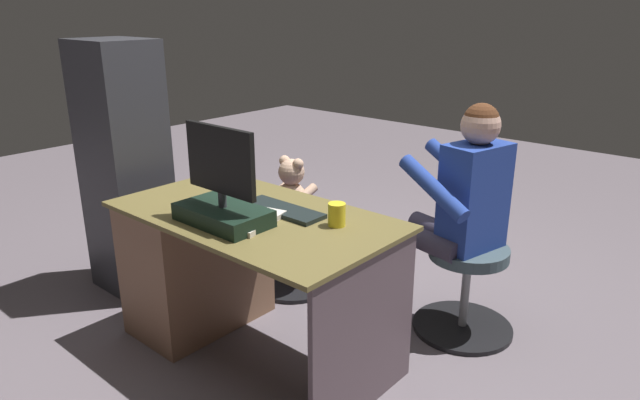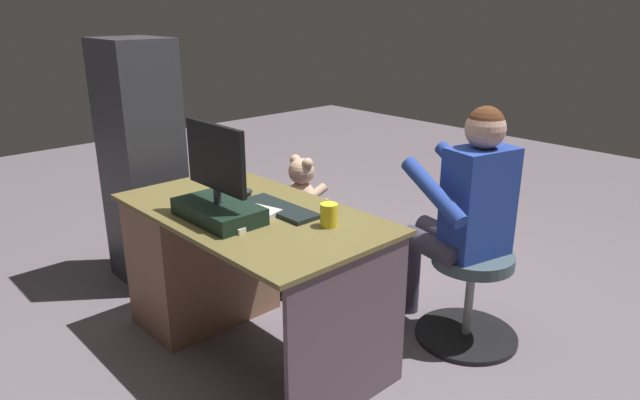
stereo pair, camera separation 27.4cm
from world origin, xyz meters
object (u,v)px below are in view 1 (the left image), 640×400
cup (337,215)px  teddy_bear (293,187)px  monitor (222,199)px  tv_remote (204,199)px  office_chair_teddy (293,245)px  visitor_chair (466,284)px  desk (209,260)px  person (457,200)px  keyboard (283,210)px  computer_mouse (241,195)px

cup → teddy_bear: 0.90m
teddy_bear → monitor: bearing=113.3°
monitor → tv_remote: (0.30, -0.13, -0.10)m
tv_remote → office_chair_teddy: tv_remote is taller
monitor → visitor_chair: monitor is taller
desk → person: bearing=-138.6°
person → keyboard: bearing=55.7°
keyboard → cup: 0.30m
keyboard → office_chair_teddy: 0.82m
office_chair_teddy → teddy_bear: bearing=-90.0°
visitor_chair → office_chair_teddy: bearing=12.9°
desk → office_chair_teddy: size_ratio=2.83×
cup → person: size_ratio=0.08×
office_chair_teddy → teddy_bear: teddy_bear is taller
keyboard → computer_mouse: 0.29m
tv_remote → teddy_bear: teddy_bear is taller
keyboard → office_chair_teddy: size_ratio=0.89×
cup → person: 0.73m
tv_remote → visitor_chair: bearing=-132.7°
desk → monitor: monitor is taller
desk → person: person is taller
monitor → keyboard: 0.30m
cup → tv_remote: size_ratio=0.67×
keyboard → tv_remote: size_ratio=2.80×
desk → cup: 0.85m
computer_mouse → office_chair_teddy: bearing=-73.5°
teddy_bear → office_chair_teddy: bearing=90.0°
keyboard → teddy_bear: teddy_bear is taller
keyboard → person: bearing=-124.3°
keyboard → computer_mouse: (0.29, -0.00, 0.01)m
tv_remote → teddy_bear: (0.04, -0.67, -0.11)m
monitor → office_chair_teddy: bearing=-66.4°
monitor → computer_mouse: monitor is taller
computer_mouse → person: 1.07m
keyboard → computer_mouse: computer_mouse is taller
monitor → teddy_bear: size_ratio=1.26×
computer_mouse → person: (-0.78, -0.72, -0.04)m
keyboard → desk: bearing=12.8°
monitor → tv_remote: bearing=-23.0°
keyboard → teddy_bear: (0.44, -0.53, -0.11)m
computer_mouse → teddy_bear: 0.56m
keyboard → teddy_bear: 0.69m
office_chair_teddy → teddy_bear: (0.00, -0.01, 0.35)m
tv_remote → keyboard: bearing=-155.4°
keyboard → tv_remote: keyboard is taller
desk → person: (-0.94, -0.83, 0.32)m
desk → computer_mouse: bearing=-146.3°
cup → visitor_chair: cup is taller
keyboard → cup: size_ratio=4.16×
cup → visitor_chair: (-0.28, -0.72, -0.51)m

